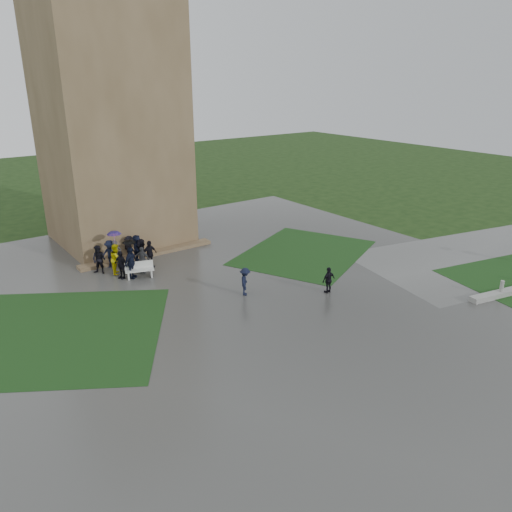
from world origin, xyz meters
TOP-DOWN VIEW (x-y plane):
  - ground at (0.00, 0.00)m, footprint 120.00×120.00m
  - plaza at (0.00, 2.00)m, footprint 34.00×34.00m
  - lawn_inset_left at (-8.50, 4.00)m, footprint 14.10×13.46m
  - lawn_inset_right at (8.50, 5.00)m, footprint 11.12×10.15m
  - tower at (0.00, 15.00)m, footprint 8.00×8.00m
  - tower_plinth at (0.00, 10.60)m, footprint 9.00×0.80m
  - bench at (-1.97, 7.45)m, footprint 1.69×0.99m
  - visitor_cluster at (-1.94, 9.07)m, footprint 3.80×4.03m
  - pedestrian_mid at (1.53, 1.87)m, footprint 0.99×1.08m
  - pedestrian_near at (5.28, -0.53)m, footprint 0.85×0.49m

SIDE VIEW (x-z plane):
  - ground at x=0.00m, z-range 0.00..0.00m
  - plaza at x=0.00m, z-range 0.00..0.02m
  - lawn_inset_left at x=-8.50m, z-range 0.02..0.03m
  - lawn_inset_right at x=8.50m, z-range 0.02..0.03m
  - tower_plinth at x=0.00m, z-range 0.02..0.24m
  - bench at x=-1.97m, z-range 0.03..0.97m
  - pedestrian_near at x=5.28m, z-range 0.02..1.46m
  - pedestrian_mid at x=1.53m, z-range 0.02..1.53m
  - visitor_cluster at x=-1.94m, z-range -0.22..2.23m
  - tower at x=0.00m, z-range 0.00..18.00m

